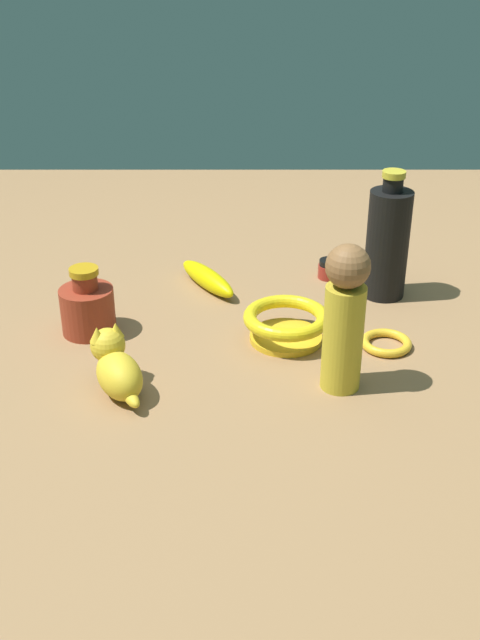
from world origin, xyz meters
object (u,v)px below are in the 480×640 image
object	(u,v)px
cat_figurine	(116,367)
bottle_tall	(387,242)
person_figure_adult	(344,316)
bowl	(286,322)
banana	(207,278)
bangle	(386,343)
bottle_short	(88,307)
nail_polish_jar	(329,269)

from	to	relation	value
cat_figurine	bottle_tall	size ratio (longest dim) A/B	0.54
person_figure_adult	bowl	bearing A→B (deg)	27.56
banana	bangle	world-z (taller)	banana
bowl	bottle_short	bearing A→B (deg)	84.94
cat_figurine	banana	size ratio (longest dim) A/B	0.74
cat_figurine	bottle_tall	world-z (taller)	bottle_tall
cat_figurine	bowl	world-z (taller)	cat_figurine
banana	bottle_tall	xyz separation A→B (m)	(-0.03, -0.34, 0.09)
person_figure_adult	nail_polish_jar	xyz separation A→B (m)	(0.40, -0.02, -0.10)
person_figure_adult	nail_polish_jar	bearing A→B (deg)	-3.50
cat_figurine	person_figure_adult	xyz separation A→B (m)	(0.01, -0.34, 0.08)
nail_polish_jar	bangle	bearing A→B (deg)	-166.36
bowl	nail_polish_jar	world-z (taller)	bowl
banana	bottle_short	bearing A→B (deg)	98.56
banana	person_figure_adult	size ratio (longest dim) A/B	0.76
bottle_short	bangle	distance (m)	0.51
banana	bangle	bearing A→B (deg)	-159.99
person_figure_adult	bowl	world-z (taller)	person_figure_adult
cat_figurine	nail_polish_jar	xyz separation A→B (m)	(0.41, -0.36, -0.02)
banana	bottle_short	distance (m)	0.27
bowl	bangle	xyz separation A→B (m)	(-0.02, -0.17, -0.03)
bowl	bottle_tall	xyz separation A→B (m)	(0.18, -0.19, 0.07)
person_figure_adult	nail_polish_jar	world-z (taller)	person_figure_adult
person_figure_adult	bangle	world-z (taller)	person_figure_adult
nail_polish_jar	bottle_tall	xyz separation A→B (m)	(-0.08, -0.09, 0.09)
bottle_short	bottle_tall	world-z (taller)	bottle_tall
bowl	bangle	world-z (taller)	bowl
bottle_short	cat_figurine	bearing A→B (deg)	-158.02
cat_figurine	bowl	bearing A→B (deg)	-59.01
cat_figurine	bottle_short	world-z (taller)	bottle_short
bottle_short	bottle_tall	xyz separation A→B (m)	(0.15, -0.53, 0.06)
bangle	bottle_tall	distance (m)	0.23
cat_figurine	bottle_short	bearing A→B (deg)	21.98
cat_figurine	bowl	distance (m)	0.31
bottle_short	bangle	world-z (taller)	bottle_short
person_figure_adult	banana	bearing A→B (deg)	31.65
bottle_tall	bottle_short	bearing A→B (deg)	105.31
bottle_short	person_figure_adult	world-z (taller)	person_figure_adult
banana	bowl	size ratio (longest dim) A/B	1.21
nail_polish_jar	bowl	bearing A→B (deg)	158.62
banana	nail_polish_jar	distance (m)	0.25
bangle	bottle_tall	world-z (taller)	bottle_tall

